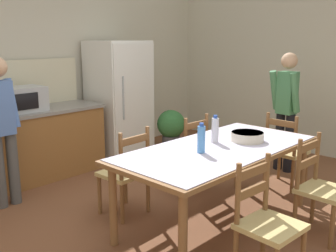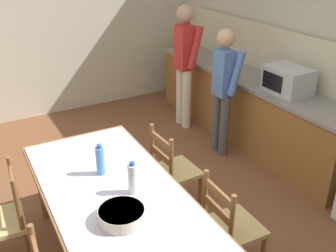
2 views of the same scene
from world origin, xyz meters
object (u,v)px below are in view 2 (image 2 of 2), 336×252
(microwave, at_px, (288,80))
(person_at_counter, at_px, (223,87))
(chair_side_near_left, at_px, (3,221))
(dining_table, at_px, (113,198))
(person_at_sink, at_px, (185,61))
(bottle_near_centre, at_px, (100,160))
(chair_side_far_left, at_px, (173,171))
(serving_bowl, at_px, (122,214))
(chair_side_far_right, at_px, (230,227))
(bottle_off_centre, at_px, (133,179))

(microwave, bearing_deg, person_at_counter, -134.55)
(microwave, bearing_deg, chair_side_near_left, -86.98)
(dining_table, height_order, person_at_sink, person_at_sink)
(microwave, distance_m, bottle_near_centre, 2.46)
(person_at_sink, bearing_deg, chair_side_far_left, -124.71)
(chair_side_far_left, xyz_separation_m, chair_side_near_left, (-0.03, -1.58, 0.00))
(chair_side_far_left, bearing_deg, bottle_near_centre, 102.04)
(serving_bowl, distance_m, chair_side_far_right, 0.95)
(chair_side_near_left, bearing_deg, person_at_sink, 125.38)
(bottle_near_centre, xyz_separation_m, chair_side_far_right, (0.75, 0.78, -0.46))
(dining_table, distance_m, person_at_sink, 2.86)
(bottle_near_centre, height_order, person_at_counter, person_at_counter)
(dining_table, distance_m, chair_side_far_left, 0.96)
(serving_bowl, distance_m, chair_side_near_left, 1.17)
(chair_side_far_left, height_order, person_at_sink, person_at_sink)
(bottle_near_centre, xyz_separation_m, person_at_counter, (-0.90, 1.91, -0.01))
(serving_bowl, relative_size, chair_side_near_left, 0.35)
(chair_side_near_left, xyz_separation_m, person_at_sink, (-1.60, 2.72, 0.53))
(dining_table, bearing_deg, bottle_off_centre, 48.75)
(dining_table, xyz_separation_m, bottle_off_centre, (0.11, 0.12, 0.20))
(chair_side_far_left, bearing_deg, dining_table, 118.02)
(chair_side_far_left, bearing_deg, microwave, -84.36)
(person_at_sink, bearing_deg, person_at_counter, -91.29)
(chair_side_far_right, height_order, chair_side_near_left, same)
(dining_table, xyz_separation_m, chair_side_far_right, (0.49, 0.78, -0.26))
(chair_side_far_right, bearing_deg, chair_side_near_left, 60.42)
(bottle_near_centre, distance_m, person_at_counter, 2.11)
(microwave, relative_size, serving_bowl, 1.56)
(microwave, bearing_deg, chair_side_far_left, -82.92)
(microwave, distance_m, dining_table, 2.54)
(dining_table, distance_m, bottle_near_centre, 0.33)
(dining_table, distance_m, person_at_counter, 2.25)
(chair_side_far_left, distance_m, person_at_counter, 1.40)
(dining_table, bearing_deg, chair_side_far_left, 119.47)
(bottle_near_centre, xyz_separation_m, serving_bowl, (0.63, -0.09, -0.07))
(chair_side_far_right, distance_m, chair_side_near_left, 1.84)
(bottle_near_centre, distance_m, chair_side_far_right, 1.17)
(chair_side_near_left, bearing_deg, serving_bowl, 44.19)
(dining_table, xyz_separation_m, bottle_near_centre, (-0.26, 0.01, 0.20))
(dining_table, xyz_separation_m, chair_side_near_left, (-0.49, -0.78, -0.26))
(person_at_sink, distance_m, person_at_counter, 0.93)
(dining_table, bearing_deg, microwave, 105.07)
(microwave, bearing_deg, chair_side_far_right, -55.33)
(chair_side_far_right, relative_size, person_at_counter, 0.57)
(microwave, relative_size, bottle_near_centre, 1.85)
(chair_side_far_right, distance_m, person_at_counter, 2.06)
(bottle_near_centre, distance_m, person_at_sink, 2.66)
(dining_table, xyz_separation_m, serving_bowl, (0.37, -0.08, 0.12))
(bottle_near_centre, distance_m, chair_side_far_left, 0.94)
(microwave, bearing_deg, person_at_sink, -160.84)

